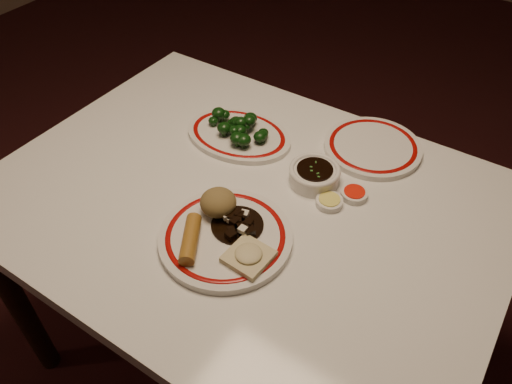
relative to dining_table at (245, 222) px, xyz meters
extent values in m
plane|color=black|center=(0.00, 0.00, -0.66)|extent=(7.00, 7.00, 0.00)
cube|color=white|center=(0.00, 0.00, 0.07)|extent=(1.20, 0.90, 0.04)
cylinder|color=black|center=(-0.54, -0.39, -0.30)|extent=(0.06, 0.06, 0.71)
cylinder|color=black|center=(-0.54, 0.39, -0.30)|extent=(0.06, 0.06, 0.71)
cylinder|color=black|center=(0.54, 0.39, -0.30)|extent=(0.06, 0.06, 0.71)
cylinder|color=silver|center=(0.04, -0.14, 0.10)|extent=(0.38, 0.38, 0.02)
torus|color=#900A07|center=(0.04, -0.14, 0.11)|extent=(0.33, 0.33, 0.00)
ellipsoid|color=olive|center=(-0.01, -0.09, 0.14)|extent=(0.08, 0.08, 0.06)
cylinder|color=#9F6E27|center=(0.00, -0.20, 0.13)|extent=(0.09, 0.12, 0.03)
cube|color=#C5BB8B|center=(0.12, -0.16, 0.12)|extent=(0.09, 0.09, 0.01)
ellipsoid|color=#C5BB8B|center=(0.12, -0.16, 0.13)|extent=(0.06, 0.06, 0.02)
cylinder|color=black|center=(0.05, -0.10, 0.11)|extent=(0.12, 0.12, 0.00)
cube|color=black|center=(0.07, -0.11, 0.12)|extent=(0.03, 0.03, 0.02)
cube|color=black|center=(0.05, -0.10, 0.12)|extent=(0.02, 0.02, 0.02)
cube|color=black|center=(0.05, -0.09, 0.13)|extent=(0.02, 0.02, 0.02)
cube|color=black|center=(0.05, -0.13, 0.12)|extent=(0.02, 0.02, 0.02)
cube|color=black|center=(0.06, -0.14, 0.12)|extent=(0.02, 0.02, 0.02)
cube|color=black|center=(0.05, -0.11, 0.13)|extent=(0.02, 0.02, 0.02)
cube|color=black|center=(0.04, -0.08, 0.13)|extent=(0.02, 0.02, 0.02)
cube|color=black|center=(0.04, -0.08, 0.12)|extent=(0.03, 0.03, 0.02)
cube|color=black|center=(0.03, -0.09, 0.13)|extent=(0.02, 0.02, 0.01)
cube|color=black|center=(0.09, -0.11, 0.12)|extent=(0.03, 0.03, 0.02)
cube|color=black|center=(0.08, -0.09, 0.13)|extent=(0.02, 0.02, 0.02)
cube|color=black|center=(0.08, -0.11, 0.13)|extent=(0.02, 0.02, 0.01)
cube|color=black|center=(0.07, -0.12, 0.12)|extent=(0.02, 0.02, 0.01)
cube|color=black|center=(0.03, -0.08, 0.12)|extent=(0.02, 0.02, 0.02)
cube|color=black|center=(0.03, -0.10, 0.13)|extent=(0.02, 0.02, 0.02)
cube|color=black|center=(0.05, -0.08, 0.12)|extent=(0.02, 0.02, 0.01)
cube|color=beige|center=(0.04, -0.10, 0.12)|extent=(0.02, 0.02, 0.01)
cube|color=beige|center=(0.04, -0.10, 0.12)|extent=(0.02, 0.02, 0.01)
cube|color=beige|center=(0.08, -0.12, 0.13)|extent=(0.02, 0.02, 0.01)
cube|color=beige|center=(0.05, -0.07, 0.12)|extent=(0.02, 0.02, 0.01)
cube|color=beige|center=(0.02, -0.10, 0.13)|extent=(0.02, 0.02, 0.01)
torus|color=#900A07|center=(-0.14, 0.18, 0.11)|extent=(0.27, 0.27, 0.00)
cylinder|color=#23471C|center=(-0.21, 0.21, 0.11)|extent=(0.01, 0.01, 0.01)
ellipsoid|color=black|center=(-0.21, 0.21, 0.13)|extent=(0.03, 0.03, 0.02)
cylinder|color=#23471C|center=(-0.11, 0.13, 0.11)|extent=(0.01, 0.01, 0.01)
ellipsoid|color=black|center=(-0.11, 0.13, 0.13)|extent=(0.04, 0.04, 0.03)
cylinder|color=#23471C|center=(-0.13, 0.19, 0.11)|extent=(0.01, 0.01, 0.01)
ellipsoid|color=black|center=(-0.13, 0.19, 0.13)|extent=(0.03, 0.03, 0.02)
cylinder|color=#23471C|center=(-0.14, 0.18, 0.11)|extent=(0.01, 0.01, 0.01)
ellipsoid|color=black|center=(-0.14, 0.18, 0.13)|extent=(0.04, 0.04, 0.03)
cylinder|color=#23471C|center=(-0.13, 0.23, 0.11)|extent=(0.01, 0.01, 0.01)
ellipsoid|color=black|center=(-0.13, 0.23, 0.13)|extent=(0.04, 0.04, 0.03)
cylinder|color=#23471C|center=(-0.17, 0.15, 0.11)|extent=(0.01, 0.01, 0.02)
ellipsoid|color=black|center=(-0.17, 0.15, 0.13)|extent=(0.04, 0.04, 0.03)
cylinder|color=#23471C|center=(-0.15, 0.19, 0.11)|extent=(0.01, 0.01, 0.01)
ellipsoid|color=black|center=(-0.15, 0.19, 0.13)|extent=(0.04, 0.04, 0.03)
cylinder|color=#23471C|center=(-0.07, 0.20, 0.11)|extent=(0.01, 0.01, 0.01)
ellipsoid|color=black|center=(-0.07, 0.20, 0.12)|extent=(0.03, 0.03, 0.02)
cylinder|color=#23471C|center=(-0.14, 0.18, 0.11)|extent=(0.01, 0.01, 0.01)
ellipsoid|color=black|center=(-0.14, 0.18, 0.13)|extent=(0.03, 0.03, 0.02)
cylinder|color=#23471C|center=(-0.13, 0.16, 0.11)|extent=(0.01, 0.01, 0.02)
ellipsoid|color=black|center=(-0.13, 0.16, 0.13)|extent=(0.04, 0.04, 0.03)
cylinder|color=#23471C|center=(-0.22, 0.19, 0.11)|extent=(0.01, 0.01, 0.02)
ellipsoid|color=black|center=(-0.22, 0.19, 0.13)|extent=(0.04, 0.04, 0.03)
cylinder|color=#23471C|center=(-0.17, 0.19, 0.11)|extent=(0.01, 0.01, 0.01)
ellipsoid|color=black|center=(-0.17, 0.19, 0.12)|extent=(0.03, 0.03, 0.02)
cylinder|color=#23471C|center=(-0.09, 0.14, 0.11)|extent=(0.01, 0.01, 0.01)
ellipsoid|color=black|center=(-0.09, 0.14, 0.13)|extent=(0.04, 0.04, 0.03)
cylinder|color=#23471C|center=(-0.07, 0.18, 0.11)|extent=(0.01, 0.01, 0.01)
ellipsoid|color=black|center=(-0.07, 0.18, 0.13)|extent=(0.03, 0.03, 0.03)
cylinder|color=#23471C|center=(-0.22, 0.17, 0.11)|extent=(0.01, 0.01, 0.01)
ellipsoid|color=black|center=(-0.22, 0.17, 0.12)|extent=(0.03, 0.03, 0.02)
cylinder|color=#23471C|center=(-0.07, 0.18, 0.11)|extent=(0.01, 0.01, 0.01)
ellipsoid|color=black|center=(-0.07, 0.18, 0.13)|extent=(0.03, 0.03, 0.02)
cylinder|color=#23471C|center=(-0.14, 0.19, 0.11)|extent=(0.01, 0.01, 0.01)
ellipsoid|color=black|center=(-0.14, 0.19, 0.13)|extent=(0.03, 0.03, 0.02)
cylinder|color=#23471C|center=(-0.15, 0.17, 0.11)|extent=(0.01, 0.01, 0.01)
ellipsoid|color=black|center=(-0.15, 0.17, 0.13)|extent=(0.03, 0.03, 0.02)
ellipsoid|color=black|center=(-0.13, 0.18, 0.15)|extent=(0.03, 0.03, 0.03)
ellipsoid|color=black|center=(-0.15, 0.18, 0.14)|extent=(0.03, 0.03, 0.03)
ellipsoid|color=black|center=(-0.13, 0.15, 0.14)|extent=(0.03, 0.03, 0.02)
ellipsoid|color=black|center=(-0.14, 0.19, 0.14)|extent=(0.03, 0.03, 0.03)
ellipsoid|color=black|center=(-0.12, 0.20, 0.14)|extent=(0.03, 0.03, 0.03)
ellipsoid|color=black|center=(-0.12, 0.16, 0.14)|extent=(0.03, 0.03, 0.03)
cylinder|color=silver|center=(0.11, 0.14, 0.11)|extent=(0.12, 0.12, 0.04)
cylinder|color=black|center=(0.11, 0.14, 0.13)|extent=(0.09, 0.09, 0.00)
cylinder|color=silver|center=(0.22, 0.14, 0.10)|extent=(0.06, 0.06, 0.02)
cylinder|color=red|center=(0.22, 0.14, 0.11)|extent=(0.05, 0.05, 0.00)
cylinder|color=silver|center=(0.18, 0.09, 0.10)|extent=(0.06, 0.06, 0.02)
cylinder|color=#DFD75C|center=(0.18, 0.09, 0.11)|extent=(0.05, 0.05, 0.00)
cylinder|color=silver|center=(0.18, 0.33, 0.10)|extent=(0.32, 0.32, 0.02)
torus|color=#900A07|center=(0.18, 0.33, 0.11)|extent=(0.27, 0.27, 0.00)
camera|label=1|loc=(0.49, -0.70, 0.92)|focal=35.00mm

